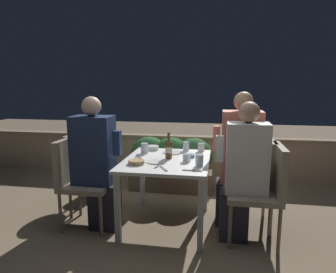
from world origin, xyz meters
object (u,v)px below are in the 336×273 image
at_px(person_white_polo, 243,172).
at_px(potted_plant, 89,161).
at_px(chair_left_far, 86,165).
at_px(chair_right_far, 258,175).
at_px(person_navy_jumper, 97,163).
at_px(chair_right_near, 266,184).
at_px(beer_bottle, 169,149).
at_px(person_coral_top, 238,159).
at_px(chair_left_near, 78,174).

relative_size(person_white_polo, potted_plant, 1.66).
bearing_deg(chair_left_far, chair_right_far, -0.90).
distance_m(chair_right_far, potted_plant, 2.09).
bearing_deg(chair_left_far, person_white_polo, -10.90).
xyz_separation_m(person_navy_jumper, chair_left_far, (-0.27, 0.32, -0.13)).
height_order(chair_right_near, person_white_polo, person_white_polo).
height_order(person_navy_jumper, beer_bottle, person_navy_jumper).
bearing_deg(person_navy_jumper, person_white_polo, -0.14).
xyz_separation_m(person_navy_jumper, beer_bottle, (0.70, 0.18, 0.13)).
bearing_deg(person_coral_top, person_white_polo, -84.38).
height_order(chair_left_near, person_navy_jumper, person_navy_jumper).
bearing_deg(person_navy_jumper, chair_right_near, -0.12).
xyz_separation_m(chair_left_near, person_coral_top, (1.60, 0.29, 0.15)).
distance_m(person_navy_jumper, person_white_polo, 1.42).
relative_size(chair_left_far, chair_right_far, 1.00).
relative_size(chair_left_near, beer_bottle, 3.42).
bearing_deg(chair_right_far, person_navy_jumper, -169.63).
bearing_deg(person_coral_top, chair_right_far, 0.00).
bearing_deg(chair_left_far, person_coral_top, -1.02).
bearing_deg(chair_left_far, beer_bottle, -8.04).
bearing_deg(person_white_polo, chair_left_near, 179.87).
height_order(chair_right_near, chair_right_far, same).
xyz_separation_m(chair_right_near, beer_bottle, (-0.93, 0.19, 0.26)).
bearing_deg(chair_right_far, chair_right_near, -83.95).
xyz_separation_m(chair_left_far, beer_bottle, (0.96, -0.14, 0.26)).
distance_m(chair_left_far, beer_bottle, 1.01).
relative_size(person_navy_jumper, beer_bottle, 5.00).
bearing_deg(chair_right_near, chair_left_far, 170.27).
bearing_deg(chair_right_near, beer_bottle, 168.54).
height_order(person_navy_jumper, chair_left_far, person_navy_jumper).
height_order(person_navy_jumper, person_coral_top, person_coral_top).
bearing_deg(chair_right_far, person_coral_top, 180.00).
relative_size(chair_right_near, beer_bottle, 3.42).
relative_size(chair_left_near, person_coral_top, 0.66).
height_order(person_navy_jumper, chair_right_near, person_navy_jumper).
height_order(chair_right_far, person_coral_top, person_coral_top).
bearing_deg(chair_right_near, chair_left_near, 179.89).
bearing_deg(person_navy_jumper, potted_plant, 119.96).
distance_m(person_navy_jumper, chair_right_far, 1.63).
relative_size(chair_right_near, chair_right_far, 1.00).
distance_m(chair_right_near, chair_right_far, 0.30).
bearing_deg(chair_left_near, chair_right_near, -0.11).
xyz_separation_m(chair_left_near, person_navy_jumper, (0.21, 0.00, 0.13)).
height_order(chair_left_near, potted_plant, chair_left_near).
bearing_deg(beer_bottle, person_navy_jumper, -165.11).
bearing_deg(person_white_polo, chair_right_near, 0.00).
xyz_separation_m(beer_bottle, potted_plant, (-1.14, 0.58, -0.33)).
height_order(chair_left_near, beer_bottle, beer_bottle).
height_order(chair_left_far, chair_right_near, same).
distance_m(chair_left_far, chair_right_far, 1.86).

